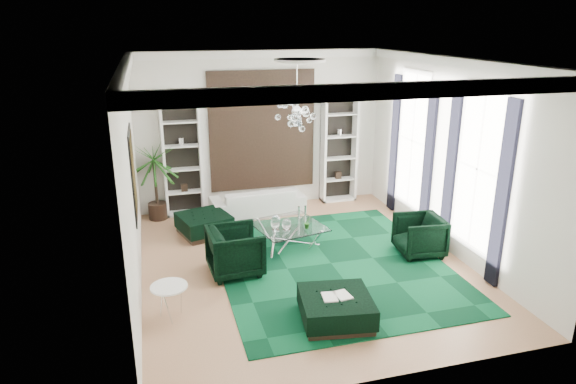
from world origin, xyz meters
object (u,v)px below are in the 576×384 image
object	(u,v)px
armchair_right	(419,236)
coffee_table	(288,235)
palm	(155,171)
armchair_left	(235,251)
side_table	(170,302)
ottoman_front	(336,309)
sofa	(257,201)
ottoman_side	(204,224)

from	to	relation	value
armchair_right	coffee_table	bearing A→B (deg)	-109.31
armchair_right	palm	world-z (taller)	palm
armchair_left	side_table	distance (m)	1.77
side_table	ottoman_front	bearing A→B (deg)	-17.44
sofa	palm	world-z (taller)	palm
armchair_right	side_table	world-z (taller)	armchair_right
palm	side_table	bearing A→B (deg)	-89.31
sofa	coffee_table	size ratio (longest dim) A/B	1.71
coffee_table	side_table	bearing A→B (deg)	-138.87
coffee_table	ottoman_front	distance (m)	2.96
armchair_right	side_table	size ratio (longest dim) A/B	1.54
sofa	ottoman_front	world-z (taller)	sofa
palm	coffee_table	bearing A→B (deg)	-41.46
sofa	ottoman_front	distance (m)	4.90
armchair_right	ottoman_side	xyz separation A→B (m)	(-4.00, 2.15, -0.17)
ottoman_front	side_table	distance (m)	2.57
coffee_table	sofa	bearing A→B (deg)	96.90
ottoman_front	coffee_table	bearing A→B (deg)	88.95
armchair_right	palm	bearing A→B (deg)	-118.65
armchair_left	ottoman_front	size ratio (longest dim) A/B	0.90
armchair_left	side_table	xyz separation A→B (m)	(-1.24, -1.25, -0.16)
armchair_left	coffee_table	xyz separation A→B (m)	(1.26, 0.94, -0.22)
sofa	side_table	distance (m)	4.71
armchair_right	palm	distance (m)	6.03
armchair_right	armchair_left	bearing A→B (deg)	-87.01
side_table	palm	distance (m)	4.53
armchair_left	ottoman_side	distance (m)	2.02
sofa	ottoman_front	bearing A→B (deg)	87.91
armchair_left	coffee_table	size ratio (longest dim) A/B	0.74
sofa	coffee_table	distance (m)	1.95
coffee_table	ottoman_front	bearing A→B (deg)	-91.05
ottoman_front	palm	xyz separation A→B (m)	(-2.50, 5.22, 0.95)
coffee_table	ottoman_front	size ratio (longest dim) A/B	1.21
armchair_left	coffee_table	bearing A→B (deg)	-56.62
side_table	palm	size ratio (longest dim) A/B	0.24
coffee_table	side_table	size ratio (longest dim) A/B	2.27
side_table	armchair_right	bearing A→B (deg)	12.45
sofa	palm	distance (m)	2.49
ottoman_front	side_table	size ratio (longest dim) A/B	1.88
armchair_right	ottoman_front	size ratio (longest dim) A/B	0.82
coffee_table	ottoman_side	xyz separation A→B (m)	(-1.61, 1.04, 0.00)
armchair_right	ottoman_side	world-z (taller)	armchair_right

